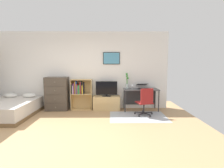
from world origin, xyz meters
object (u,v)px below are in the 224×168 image
laptop (143,87)px  wine_glass (132,85)px  computer_mouse (152,88)px  bookshelf (80,92)px  desk (140,93)px  tv_stand (107,103)px  bamboo_vase (127,82)px  bed (9,109)px  dresser (57,94)px  television (106,89)px  office_chair (145,101)px

laptop → wine_glass: size_ratio=2.55×
computer_mouse → wine_glass: wine_glass is taller
bookshelf → computer_mouse: bookshelf is taller
desk → bookshelf: bearing=178.6°
tv_stand → bamboo_vase: size_ratio=1.73×
desk → computer_mouse: 0.42m
bed → laptop: laptop is taller
dresser → desk: (2.87, 0.01, 0.03)m
dresser → tv_stand: size_ratio=1.24×
tv_stand → wine_glass: wine_glass is taller
tv_stand → wine_glass: (0.87, -0.15, 0.64)m
television → bamboo_vase: bamboo_vase is taller
tv_stand → laptop: 1.39m
tv_stand → wine_glass: size_ratio=5.11×
office_chair → bookshelf: bearing=144.9°
dresser → office_chair: (2.90, -0.74, -0.11)m
office_chair → bamboo_vase: size_ratio=1.61×
bed → office_chair: bearing=0.9°
desk → office_chair: 0.77m
bookshelf → bamboo_vase: (1.63, 0.03, 0.35)m
dresser → laptop: dresser is taller
television → office_chair: television is taller
dresser → television: size_ratio=1.55×
computer_mouse → wine_glass: 0.70m
tv_stand → desk: (1.17, -0.00, 0.36)m
bed → desk: size_ratio=1.70×
bookshelf → desk: 2.09m
computer_mouse → office_chair: bearing=-117.3°
bed → tv_stand: 3.05m
bed → tv_stand: bearing=15.4°
wine_glass → tv_stand: bearing=170.4°
office_chair → computer_mouse: size_ratio=8.27×
desk → wine_glass: 0.43m
computer_mouse → bamboo_vase: bearing=169.9°
desk → laptop: (0.09, 0.05, 0.21)m
television → bamboo_vase: (0.71, 0.10, 0.24)m
computer_mouse → bed: bearing=-171.0°
tv_stand → computer_mouse: size_ratio=8.84×
television → bamboo_vase: size_ratio=1.38×
tv_stand → wine_glass: 1.09m
bed → bookshelf: 2.23m
tv_stand → office_chair: 1.43m
bed → television: television is taller
office_chair → dresser: bearing=151.3°
tv_stand → desk: desk is taller
dresser → bamboo_vase: bamboo_vase is taller
computer_mouse → laptop: bearing=157.2°
tv_stand → dresser: bearing=-179.5°
dresser → tv_stand: bearing=0.5°
laptop → bamboo_vase: bearing=168.7°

